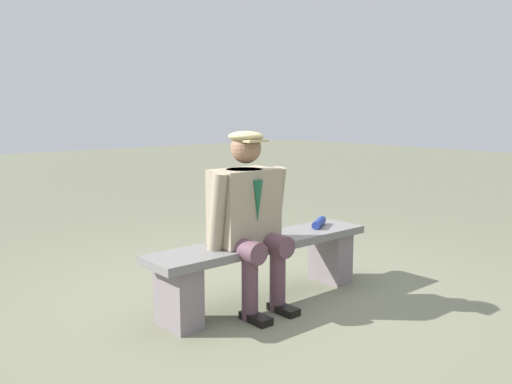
{
  "coord_description": "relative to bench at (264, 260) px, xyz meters",
  "views": [
    {
      "loc": [
        2.51,
        2.83,
        1.38
      ],
      "look_at": [
        0.07,
        0.0,
        0.81
      ],
      "focal_mm": 38.0,
      "sensor_mm": 36.0,
      "label": 1
    }
  ],
  "objects": [
    {
      "name": "ground_plane",
      "position": [
        0.0,
        0.0,
        -0.31
      ],
      "size": [
        30.0,
        30.0,
        0.0
      ],
      "primitive_type": "plane",
      "color": "#6A6C54"
    },
    {
      "name": "bench",
      "position": [
        0.0,
        0.0,
        0.0
      ],
      "size": [
        1.82,
        0.37,
        0.46
      ],
      "color": "slate",
      "rests_on": "ground"
    },
    {
      "name": "seated_man",
      "position": [
        0.18,
        0.05,
        0.37
      ],
      "size": [
        0.62,
        0.53,
        1.24
      ],
      "color": "gray",
      "rests_on": "ground"
    },
    {
      "name": "rolled_magazine",
      "position": [
        -0.61,
        -0.03,
        0.19
      ],
      "size": [
        0.25,
        0.18,
        0.06
      ],
      "primitive_type": "cylinder",
      "rotation": [
        0.0,
        1.57,
        0.54
      ],
      "color": "navy",
      "rests_on": "bench"
    }
  ]
}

